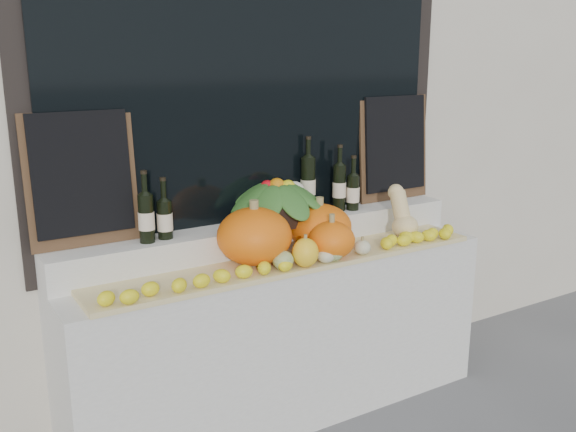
{
  "coord_description": "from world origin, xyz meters",
  "views": [
    {
      "loc": [
        -1.6,
        -1.19,
        1.93
      ],
      "look_at": [
        0.0,
        1.45,
        1.12
      ],
      "focal_mm": 40.0,
      "sensor_mm": 36.0,
      "label": 1
    }
  ],
  "objects": [
    {
      "name": "wine_bottle_tall",
      "position": [
        0.29,
        1.72,
        1.2
      ],
      "size": [
        0.08,
        0.08,
        0.43
      ],
      "color": "black",
      "rests_on": "rear_tier"
    },
    {
      "name": "chalkboard_right",
      "position": [
        0.92,
        1.74,
        1.36
      ],
      "size": [
        0.5,
        0.08,
        0.62
      ],
      "rotation": [
        -0.08,
        0.0,
        0.0
      ],
      "color": "#4C331E",
      "rests_on": "rear_tier"
    },
    {
      "name": "pumpkin_left",
      "position": [
        -0.19,
        1.45,
        1.04
      ],
      "size": [
        0.38,
        0.38,
        0.28
      ],
      "primitive_type": "ellipsoid",
      "rotation": [
        0.0,
        0.0,
        -0.04
      ],
      "color": "orange",
      "rests_on": "straw_bedding"
    },
    {
      "name": "wine_bottle_near_left",
      "position": [
        -0.57,
        1.66,
        1.14
      ],
      "size": [
        0.08,
        0.08,
        0.3
      ],
      "color": "black",
      "rests_on": "rear_tier"
    },
    {
      "name": "lemon_heap",
      "position": [
        0.0,
        1.29,
        0.94
      ],
      "size": [
        2.2,
        0.16,
        0.06
      ],
      "primitive_type": null,
      "color": "yellow",
      "rests_on": "straw_bedding"
    },
    {
      "name": "straw_bedding",
      "position": [
        0.0,
        1.4,
        0.89
      ],
      "size": [
        2.1,
        0.32,
        0.02
      ],
      "primitive_type": "cube",
      "color": "tan",
      "rests_on": "display_sill"
    },
    {
      "name": "display_sill",
      "position": [
        0.0,
        1.52,
        0.44
      ],
      "size": [
        2.3,
        0.55,
        0.88
      ],
      "primitive_type": "cube",
      "color": "silver",
      "rests_on": "ground"
    },
    {
      "name": "rear_tier",
      "position": [
        0.0,
        1.68,
        0.96
      ],
      "size": [
        2.3,
        0.25,
        0.16
      ],
      "primitive_type": "cube",
      "color": "silver",
      "rests_on": "display_sill"
    },
    {
      "name": "pumpkin_center",
      "position": [
        0.18,
        1.33,
        1.0
      ],
      "size": [
        0.31,
        0.31,
        0.19
      ],
      "primitive_type": "ellipsoid",
      "rotation": [
        0.0,
        0.0,
        0.42
      ],
      "color": "orange",
      "rests_on": "straw_bedding"
    },
    {
      "name": "wine_bottle_near_right",
      "position": [
        0.47,
        1.67,
        1.18
      ],
      "size": [
        0.08,
        0.08,
        0.37
      ],
      "color": "black",
      "rests_on": "rear_tier"
    },
    {
      "name": "wine_bottle_far_left",
      "position": [
        -0.66,
        1.64,
        1.16
      ],
      "size": [
        0.08,
        0.08,
        0.34
      ],
      "color": "black",
      "rests_on": "rear_tier"
    },
    {
      "name": "produce_bowl",
      "position": [
        0.06,
        1.66,
        1.15
      ],
      "size": [
        0.58,
        0.58,
        0.24
      ],
      "color": "black",
      "rests_on": "rear_tier"
    },
    {
      "name": "butternut_squash",
      "position": [
        0.73,
        1.43,
        1.03
      ],
      "size": [
        0.15,
        0.21,
        0.29
      ],
      "color": "#ECCC8A",
      "rests_on": "straw_bedding"
    },
    {
      "name": "chalkboard_left",
      "position": [
        -0.92,
        1.74,
        1.36
      ],
      "size": [
        0.5,
        0.08,
        0.62
      ],
      "rotation": [
        -0.08,
        0.0,
        0.0
      ],
      "color": "#4C331E",
      "rests_on": "rear_tier"
    },
    {
      "name": "wine_bottle_far_right",
      "position": [
        0.55,
        1.65,
        1.14
      ],
      "size": [
        0.08,
        0.08,
        0.31
      ],
      "color": "black",
      "rests_on": "rear_tier"
    },
    {
      "name": "pumpkin_right",
      "position": [
        0.23,
        1.5,
        1.02
      ],
      "size": [
        0.34,
        0.34,
        0.23
      ],
      "primitive_type": "ellipsoid",
      "rotation": [
        0.0,
        0.0,
        0.0
      ],
      "color": "orange",
      "rests_on": "straw_bedding"
    },
    {
      "name": "decorative_gourds",
      "position": [
        0.06,
        1.29,
        0.96
      ],
      "size": [
        0.56,
        0.14,
        0.17
      ],
      "color": "#3C6F21",
      "rests_on": "straw_bedding"
    }
  ]
}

